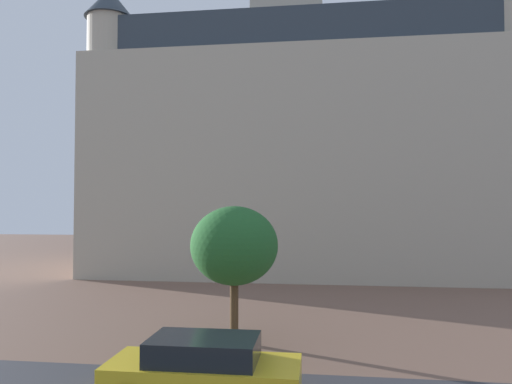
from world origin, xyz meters
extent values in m
plane|color=brown|center=(0.00, 10.00, 0.00)|extent=(120.00, 120.00, 0.00)
cube|color=#B2A893|center=(0.98, 32.10, 7.18)|extent=(28.27, 13.33, 14.36)
cube|color=#2D3842|center=(0.98, 32.10, 15.56)|extent=(26.01, 12.26, 2.40)
cube|color=#B2A893|center=(-0.16, 32.10, 14.75)|extent=(5.00, 5.00, 29.49)
cylinder|color=#B2A893|center=(-11.66, 26.94, 8.49)|extent=(2.80, 2.80, 16.98)
cone|color=#2D3842|center=(-11.66, 26.94, 17.98)|extent=(3.20, 3.20, 2.00)
cube|color=gold|center=(-0.75, 8.76, 0.55)|extent=(4.47, 1.79, 0.74)
cube|color=black|center=(-0.75, 8.76, 1.19)|extent=(2.50, 1.57, 0.55)
cylinder|color=black|center=(-2.22, 9.65, 0.32)|extent=(0.64, 0.22, 0.64)
cylinder|color=black|center=(0.73, 9.65, 0.32)|extent=(0.64, 0.22, 0.64)
cylinder|color=#4C3823|center=(-0.86, 13.44, 1.02)|extent=(0.28, 0.28, 2.04)
ellipsoid|color=#235B28|center=(-0.86, 13.44, 3.21)|extent=(2.93, 2.93, 2.63)
camera|label=1|loc=(1.85, -1.90, 4.48)|focal=32.65mm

